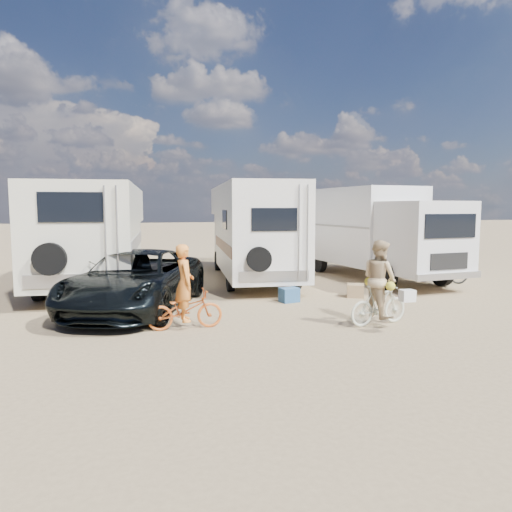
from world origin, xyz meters
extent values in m
plane|color=#9E845E|center=(0.00, 0.00, 0.00)|extent=(140.00, 140.00, 0.00)
imported|color=black|center=(-4.21, 2.94, 0.75)|extent=(4.19, 5.95, 1.51)
imported|color=#BF541A|center=(-3.19, 0.75, 0.42)|extent=(1.63, 0.65, 0.84)
imported|color=beige|center=(1.00, 0.09, 0.45)|extent=(1.56, 0.74, 0.91)
imported|color=orange|center=(-3.19, 0.75, 0.82)|extent=(0.43, 0.62, 1.64)
imported|color=tan|center=(1.00, 0.09, 0.85)|extent=(0.81, 0.95, 1.71)
imported|color=black|center=(5.90, 4.84, 0.45)|extent=(1.77, 1.43, 0.90)
cube|color=#2A5584|center=(-0.14, 2.97, 0.20)|extent=(0.56, 0.46, 0.39)
cube|color=#93764F|center=(1.94, 3.20, 0.19)|extent=(0.62, 0.62, 0.38)
camera|label=1|loc=(-4.10, -9.26, 2.61)|focal=33.29mm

